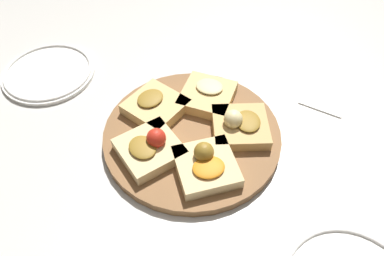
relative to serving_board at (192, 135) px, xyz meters
The scene contains 9 objects.
ground_plane 0.01m from the serving_board, ahead, with size 3.00×3.00×0.00m, color beige.
serving_board is the anchor object (origin of this frame).
focaccia_slice_0 0.11m from the serving_board, 66.56° to the left, with size 0.16×0.16×0.06m.
focaccia_slice_1 0.11m from the serving_board, 138.43° to the left, with size 0.17×0.17×0.06m.
focaccia_slice_2 0.11m from the serving_board, 145.13° to the right, with size 0.17×0.17×0.06m.
focaccia_slice_3 0.11m from the serving_board, 76.99° to the right, with size 0.14×0.15×0.04m.
focaccia_slice_4 0.11m from the serving_board, ahead, with size 0.13×0.13×0.04m.
plate_right 0.44m from the serving_board, ahead, with size 0.24×0.24×0.02m.
napkin_stack 0.36m from the serving_board, 126.55° to the right, with size 0.11×0.09×0.01m, color white.
Camera 1 is at (-0.30, 0.46, 0.67)m, focal length 35.00 mm.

